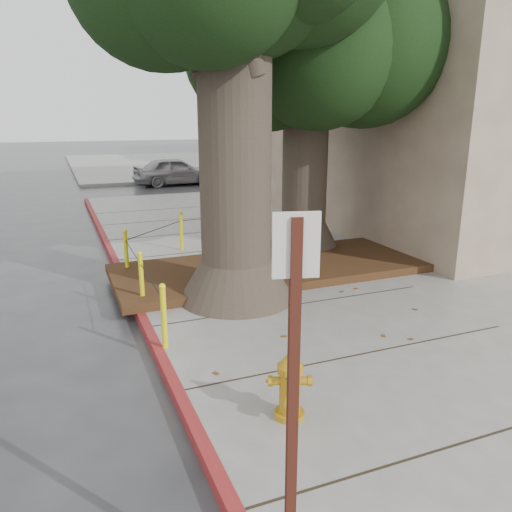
{
  "coord_description": "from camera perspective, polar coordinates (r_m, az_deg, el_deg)",
  "views": [
    {
      "loc": [
        -3.11,
        -5.16,
        3.25
      ],
      "look_at": [
        -0.22,
        1.98,
        1.1
      ],
      "focal_mm": 35.0,
      "sensor_mm": 36.0,
      "label": 1
    }
  ],
  "objects": [
    {
      "name": "building_side_white",
      "position": [
        36.58,
        9.93,
        17.34
      ],
      "size": [
        10.0,
        10.0,
        9.0
      ],
      "primitive_type": "cube",
      "color": "silver",
      "rests_on": "ground"
    },
    {
      "name": "building_corner",
      "position": [
        19.02,
        23.11,
        19.71
      ],
      "size": [
        12.0,
        13.0,
        10.0
      ],
      "primitive_type": "cube",
      "color": "tan",
      "rests_on": "ground"
    },
    {
      "name": "building_side_grey",
      "position": [
        44.93,
        12.66,
        18.75
      ],
      "size": [
        12.0,
        14.0,
        12.0
      ],
      "primitive_type": "cube",
      "color": "slate",
      "rests_on": "ground"
    },
    {
      "name": "ground",
      "position": [
        6.85,
        8.16,
        -12.91
      ],
      "size": [
        140.0,
        140.0,
        0.0
      ],
      "primitive_type": "plane",
      "color": "#28282B",
      "rests_on": "ground"
    },
    {
      "name": "curb_red",
      "position": [
        8.37,
        -12.84,
        -7.11
      ],
      "size": [
        0.14,
        26.0,
        0.16
      ],
      "primitive_type": "cube",
      "color": "maroon",
      "rests_on": "ground"
    },
    {
      "name": "signpost",
      "position": [
        3.04,
        4.2,
        -16.52
      ],
      "size": [
        0.26,
        0.09,
        2.62
      ],
      "rotation": [
        0.0,
        0.0,
        -0.27
      ],
      "color": "#471911",
      "rests_on": "sidewalk_main"
    },
    {
      "name": "fire_hydrant",
      "position": [
        5.43,
        3.9,
        -14.5
      ],
      "size": [
        0.42,
        0.42,
        0.78
      ],
      "rotation": [
        0.0,
        0.0,
        -0.38
      ],
      "color": "#B98313",
      "rests_on": "sidewalk_main"
    },
    {
      "name": "planter_bed",
      "position": [
        10.36,
        1.76,
        -1.36
      ],
      "size": [
        6.4,
        2.6,
        0.16
      ],
      "primitive_type": "cube",
      "color": "black",
      "rests_on": "sidewalk_main"
    },
    {
      "name": "car_red",
      "position": [
        26.8,
        5.14,
        9.75
      ],
      "size": [
        3.38,
        1.35,
        1.09
      ],
      "primitive_type": "imported",
      "rotation": [
        0.0,
        0.0,
        1.63
      ],
      "color": "#9B0E0F",
      "rests_on": "ground"
    },
    {
      "name": "car_silver",
      "position": [
        25.19,
        -9.24,
        9.56
      ],
      "size": [
        4.11,
        1.86,
        1.37
      ],
      "primitive_type": "imported",
      "rotation": [
        0.0,
        0.0,
        1.63
      ],
      "color": "#97969B",
      "rests_on": "ground"
    },
    {
      "name": "sidewalk_main",
      "position": [
        12.32,
        26.89,
        -1.06
      ],
      "size": [
        16.0,
        26.0,
        0.15
      ],
      "primitive_type": "cube",
      "color": "slate",
      "rests_on": "ground"
    },
    {
      "name": "sidewalk_far",
      "position": [
        36.46,
        -7.62,
        10.47
      ],
      "size": [
        16.0,
        20.0,
        0.15
      ],
      "primitive_type": "cube",
      "color": "slate",
      "rests_on": "ground"
    },
    {
      "name": "tree_far",
      "position": [
        12.09,
        7.25,
        23.9
      ],
      "size": [
        4.5,
        3.8,
        7.17
      ],
      "color": "#4C3F33",
      "rests_on": "sidewalk_main"
    },
    {
      "name": "bollard_ring",
      "position": [
        10.13,
        -8.5,
        0.64
      ],
      "size": [
        3.79,
        5.39,
        0.95
      ],
      "color": "yellow",
      "rests_on": "sidewalk_main"
    }
  ]
}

